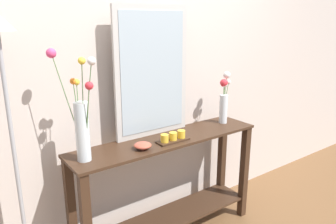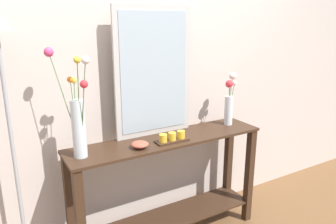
{
  "view_description": "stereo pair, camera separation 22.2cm",
  "coord_description": "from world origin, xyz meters",
  "px_view_note": "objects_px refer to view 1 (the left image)",
  "views": [
    {
      "loc": [
        -1.31,
        -1.8,
        1.67
      ],
      "look_at": [
        0.0,
        0.0,
        1.03
      ],
      "focal_mm": 34.84,
      "sensor_mm": 36.0,
      "label": 1
    },
    {
      "loc": [
        -1.13,
        -1.92,
        1.67
      ],
      "look_at": [
        0.0,
        0.0,
        1.03
      ],
      "focal_mm": 34.84,
      "sensor_mm": 36.0,
      "label": 2
    }
  ],
  "objects_px": {
    "mirror_leaning": "(152,73)",
    "tall_vase_left": "(81,121)",
    "console_table": "(168,180)",
    "decorative_bowl": "(143,145)",
    "candle_tray": "(173,138)",
    "floor_lamp": "(9,117)",
    "vase_right": "(224,99)"
  },
  "relations": [
    {
      "from": "console_table",
      "to": "decorative_bowl",
      "type": "height_order",
      "value": "decorative_bowl"
    },
    {
      "from": "console_table",
      "to": "vase_right",
      "type": "bearing_deg",
      "value": 3.6
    },
    {
      "from": "mirror_leaning",
      "to": "floor_lamp",
      "type": "bearing_deg",
      "value": -175.93
    },
    {
      "from": "tall_vase_left",
      "to": "decorative_bowl",
      "type": "bearing_deg",
      "value": -8.51
    },
    {
      "from": "candle_tray",
      "to": "tall_vase_left",
      "type": "bearing_deg",
      "value": 174.34
    },
    {
      "from": "vase_right",
      "to": "decorative_bowl",
      "type": "height_order",
      "value": "vase_right"
    },
    {
      "from": "mirror_leaning",
      "to": "tall_vase_left",
      "type": "xyz_separation_m",
      "value": [
        -0.61,
        -0.15,
        -0.21
      ]
    },
    {
      "from": "tall_vase_left",
      "to": "candle_tray",
      "type": "bearing_deg",
      "value": -5.66
    },
    {
      "from": "vase_right",
      "to": "console_table",
      "type": "bearing_deg",
      "value": -176.4
    },
    {
      "from": "console_table",
      "to": "tall_vase_left",
      "type": "relative_size",
      "value": 2.19
    },
    {
      "from": "tall_vase_left",
      "to": "vase_right",
      "type": "bearing_deg",
      "value": 2.18
    },
    {
      "from": "console_table",
      "to": "decorative_bowl",
      "type": "relative_size",
      "value": 12.59
    },
    {
      "from": "candle_tray",
      "to": "floor_lamp",
      "type": "relative_size",
      "value": 0.14
    },
    {
      "from": "tall_vase_left",
      "to": "floor_lamp",
      "type": "relative_size",
      "value": 0.4
    },
    {
      "from": "console_table",
      "to": "decorative_bowl",
      "type": "bearing_deg",
      "value": -165.32
    },
    {
      "from": "vase_right",
      "to": "decorative_bowl",
      "type": "distance_m",
      "value": 0.88
    },
    {
      "from": "mirror_leaning",
      "to": "candle_tray",
      "type": "xyz_separation_m",
      "value": [
        0.03,
        -0.21,
        -0.44
      ]
    },
    {
      "from": "floor_lamp",
      "to": "candle_tray",
      "type": "bearing_deg",
      "value": -8.11
    },
    {
      "from": "vase_right",
      "to": "floor_lamp",
      "type": "bearing_deg",
      "value": 178.84
    },
    {
      "from": "tall_vase_left",
      "to": "floor_lamp",
      "type": "bearing_deg",
      "value": 167.75
    },
    {
      "from": "candle_tray",
      "to": "decorative_bowl",
      "type": "bearing_deg",
      "value": 178.82
    },
    {
      "from": "console_table",
      "to": "candle_tray",
      "type": "distance_m",
      "value": 0.38
    },
    {
      "from": "vase_right",
      "to": "decorative_bowl",
      "type": "relative_size",
      "value": 3.59
    },
    {
      "from": "vase_right",
      "to": "mirror_leaning",
      "type": "bearing_deg",
      "value": 170.9
    },
    {
      "from": "console_table",
      "to": "decorative_bowl",
      "type": "xyz_separation_m",
      "value": [
        -0.26,
        -0.07,
        0.37
      ]
    },
    {
      "from": "vase_right",
      "to": "tall_vase_left",
      "type": "bearing_deg",
      "value": -177.82
    },
    {
      "from": "candle_tray",
      "to": "decorative_bowl",
      "type": "distance_m",
      "value": 0.25
    },
    {
      "from": "console_table",
      "to": "mirror_leaning",
      "type": "xyz_separation_m",
      "value": [
        -0.04,
        0.14,
        0.81
      ]
    },
    {
      "from": "candle_tray",
      "to": "console_table",
      "type": "bearing_deg",
      "value": 83.28
    },
    {
      "from": "mirror_leaning",
      "to": "tall_vase_left",
      "type": "distance_m",
      "value": 0.66
    },
    {
      "from": "tall_vase_left",
      "to": "decorative_bowl",
      "type": "xyz_separation_m",
      "value": [
        0.39,
        -0.06,
        -0.23
      ]
    },
    {
      "from": "floor_lamp",
      "to": "vase_right",
      "type": "bearing_deg",
      "value": -1.16
    }
  ]
}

